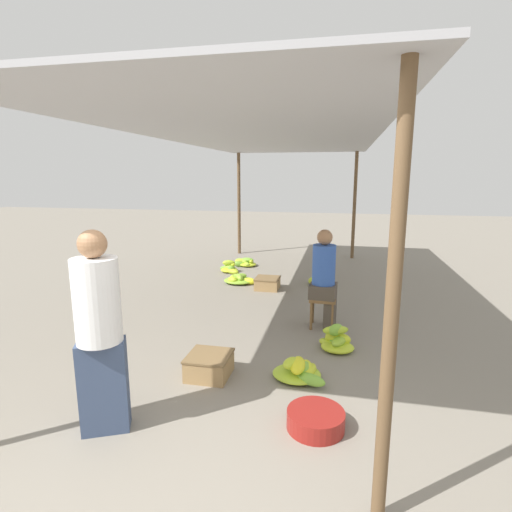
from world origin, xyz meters
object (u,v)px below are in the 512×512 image
(basin_black, at_px, (316,420))
(banana_pile_right_2, at_px, (320,281))
(banana_pile_left_1, at_px, (230,268))
(banana_pile_left_2, at_px, (245,262))
(banana_pile_right_0, at_px, (300,371))
(vendor_foreground, at_px, (99,331))
(banana_pile_right_1, at_px, (336,340))
(stool, at_px, (323,303))
(crate_near, at_px, (267,283))
(crate_mid, at_px, (209,365))
(banana_pile_left_0, at_px, (239,279))
(vendor_seated, at_px, (325,277))

(basin_black, distance_m, banana_pile_right_2, 4.35)
(banana_pile_left_1, distance_m, banana_pile_left_2, 0.63)
(banana_pile_right_0, bearing_deg, vendor_foreground, -141.79)
(vendor_foreground, height_order, banana_pile_right_1, vendor_foreground)
(stool, xyz_separation_m, banana_pile_left_1, (-2.04, 2.69, -0.24))
(crate_near, bearing_deg, basin_black, -73.89)
(basin_black, height_order, crate_mid, crate_mid)
(basin_black, distance_m, banana_pile_left_1, 5.35)
(stool, height_order, banana_pile_right_0, stool)
(banana_pile_right_0, distance_m, banana_pile_right_2, 3.59)
(crate_mid, bearing_deg, stool, 56.83)
(basin_black, height_order, banana_pile_left_0, banana_pile_left_0)
(stool, xyz_separation_m, banana_pile_left_0, (-1.64, 1.90, -0.26))
(banana_pile_left_2, xyz_separation_m, crate_near, (0.81, -1.66, 0.02))
(banana_pile_right_0, bearing_deg, crate_mid, -172.04)
(stool, relative_size, banana_pile_right_0, 0.75)
(banana_pile_right_0, bearing_deg, banana_pile_left_0, 114.00)
(banana_pile_left_1, bearing_deg, banana_pile_right_0, -65.41)
(vendor_seated, height_order, banana_pile_left_2, vendor_seated)
(vendor_foreground, distance_m, banana_pile_left_1, 5.35)
(banana_pile_right_2, bearing_deg, banana_pile_left_1, 163.42)
(banana_pile_left_0, bearing_deg, vendor_seated, -48.79)
(banana_pile_left_0, bearing_deg, crate_near, -24.02)
(banana_pile_left_0, xyz_separation_m, crate_mid, (0.60, -3.49, 0.04))
(banana_pile_left_0, height_order, banana_pile_right_1, banana_pile_right_1)
(banana_pile_right_1, bearing_deg, crate_mid, -143.56)
(stool, xyz_separation_m, banana_pile_left_2, (-1.86, 3.29, -0.24))
(stool, relative_size, banana_pile_right_1, 0.94)
(banana_pile_left_1, height_order, banana_pile_right_2, banana_pile_left_1)
(basin_black, xyz_separation_m, crate_mid, (-1.11, 0.63, 0.04))
(vendor_seated, distance_m, banana_pile_left_1, 3.44)
(vendor_seated, bearing_deg, banana_pile_left_1, 127.51)
(stool, height_order, banana_pile_left_0, stool)
(stool, distance_m, crate_mid, 1.92)
(banana_pile_right_1, bearing_deg, stool, 106.34)
(banana_pile_left_1, xyz_separation_m, banana_pile_right_2, (1.90, -0.57, -0.02))
(vendor_foreground, relative_size, banana_pile_right_0, 2.91)
(vendor_seated, xyz_separation_m, banana_pile_right_0, (-0.16, -1.47, -0.60))
(vendor_foreground, relative_size, vendor_seated, 1.23)
(stool, height_order, banana_pile_left_1, stool)
(basin_black, xyz_separation_m, banana_pile_left_1, (-2.11, 4.92, 0.01))
(basin_black, relative_size, crate_mid, 1.09)
(stool, bearing_deg, banana_pile_right_2, 93.82)
(stool, height_order, basin_black, stool)
(banana_pile_right_0, bearing_deg, banana_pile_right_1, 66.69)
(banana_pile_right_0, height_order, banana_pile_right_1, banana_pile_right_1)
(vendor_foreground, xyz_separation_m, banana_pile_left_2, (-0.30, 5.88, -0.75))
(banana_pile_left_2, bearing_deg, banana_pile_right_2, -34.22)
(banana_pile_left_2, relative_size, banana_pile_right_1, 1.17)
(banana_pile_left_2, bearing_deg, banana_pile_right_0, -70.13)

